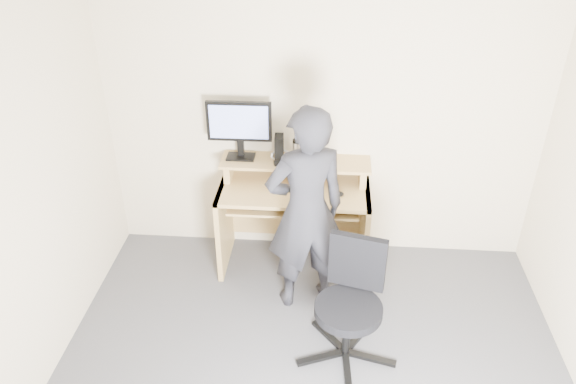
# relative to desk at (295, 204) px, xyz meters

# --- Properties ---
(back_wall) EXTENTS (3.50, 0.02, 2.50)m
(back_wall) POSITION_rel_desk_xyz_m (0.20, 0.22, 0.70)
(back_wall) COLOR beige
(back_wall) RESTS_ON ground
(ceiling) EXTENTS (3.50, 3.50, 0.02)m
(ceiling) POSITION_rel_desk_xyz_m (0.20, -1.53, 1.95)
(ceiling) COLOR white
(ceiling) RESTS_ON back_wall
(desk) EXTENTS (1.20, 0.60, 0.91)m
(desk) POSITION_rel_desk_xyz_m (0.00, 0.00, 0.00)
(desk) COLOR tan
(desk) RESTS_ON ground
(monitor) EXTENTS (0.51, 0.14, 0.49)m
(monitor) POSITION_rel_desk_xyz_m (-0.45, 0.09, 0.65)
(monitor) COLOR black
(monitor) RESTS_ON desk
(external_drive) EXTENTS (0.08, 0.13, 0.20)m
(external_drive) POSITION_rel_desk_xyz_m (-0.13, 0.10, 0.46)
(external_drive) COLOR black
(external_drive) RESTS_ON desk
(travel_mug) EXTENTS (0.08, 0.08, 0.16)m
(travel_mug) POSITION_rel_desk_xyz_m (0.01, 0.08, 0.44)
(travel_mug) COLOR silver
(travel_mug) RESTS_ON desk
(smartphone) EXTENTS (0.08, 0.13, 0.01)m
(smartphone) POSITION_rel_desk_xyz_m (0.26, 0.03, 0.37)
(smartphone) COLOR black
(smartphone) RESTS_ON desk
(charger) EXTENTS (0.06, 0.05, 0.03)m
(charger) POSITION_rel_desk_xyz_m (-0.14, -0.01, 0.38)
(charger) COLOR black
(charger) RESTS_ON desk
(headphones) EXTENTS (0.17, 0.17, 0.06)m
(headphones) POSITION_rel_desk_xyz_m (-0.13, 0.14, 0.37)
(headphones) COLOR silver
(headphones) RESTS_ON desk
(keyboard) EXTENTS (0.48, 0.23, 0.03)m
(keyboard) POSITION_rel_desk_xyz_m (-0.09, -0.17, 0.12)
(keyboard) COLOR black
(keyboard) RESTS_ON desk
(mouse) EXTENTS (0.10, 0.07, 0.04)m
(mouse) POSITION_rel_desk_xyz_m (0.34, -0.18, 0.22)
(mouse) COLOR black
(mouse) RESTS_ON desk
(office_chair) EXTENTS (0.69, 0.67, 0.87)m
(office_chair) POSITION_rel_desk_xyz_m (0.45, -1.03, -0.07)
(office_chair) COLOR black
(office_chair) RESTS_ON ground
(person) EXTENTS (0.70, 0.58, 1.63)m
(person) POSITION_rel_desk_xyz_m (0.11, -0.52, 0.27)
(person) COLOR black
(person) RESTS_ON ground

